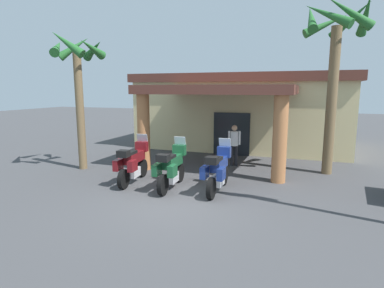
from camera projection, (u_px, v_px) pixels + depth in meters
name	position (u px, v px, depth m)	size (l,w,h in m)	color
ground_plane	(174.00, 202.00, 9.32)	(80.00, 80.00, 0.00)	#424244
motel_building	(244.00, 110.00, 18.54)	(11.46, 11.37, 4.03)	beige
motorcycle_maroon	(133.00, 163.00, 11.12)	(0.74, 2.21, 1.61)	black
motorcycle_green	(171.00, 168.00, 10.47)	(0.72, 2.21, 1.61)	black
motorcycle_blue	(218.00, 170.00, 10.12)	(0.70, 2.21, 1.61)	black
pedestrian	(234.00, 142.00, 13.59)	(0.51, 0.32, 1.74)	black
palm_tree_roadside	(78.00, 70.00, 12.56)	(2.17, 2.18, 5.45)	brown
palm_tree_near_portico	(336.00, 49.00, 11.65)	(2.54, 2.70, 6.48)	brown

